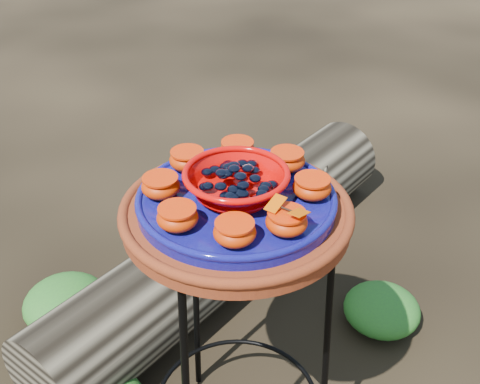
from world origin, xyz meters
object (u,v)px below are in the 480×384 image
plant_stand (237,345)px  driftwood_log (229,242)px  cobalt_plate (236,201)px  terracotta_saucer (236,215)px  red_bowl (236,184)px

plant_stand → driftwood_log: plant_stand is taller
cobalt_plate → driftwood_log: (0.31, 0.58, -0.60)m
plant_stand → cobalt_plate: cobalt_plate is taller
terracotta_saucer → cobalt_plate: cobalt_plate is taller
terracotta_saucer → plant_stand: bearing=0.0°
plant_stand → terracotta_saucer: 0.37m
red_bowl → plant_stand: bearing=0.0°
terracotta_saucer → driftwood_log: bearing=62.0°
red_bowl → driftwood_log: size_ratio=0.12×
plant_stand → terracotta_saucer: size_ratio=1.56×
terracotta_saucer → red_bowl: red_bowl is taller
driftwood_log → red_bowl: bearing=-118.0°
terracotta_saucer → driftwood_log: (0.31, 0.58, -0.57)m
red_bowl → terracotta_saucer: bearing=0.0°
plant_stand → driftwood_log: 0.68m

